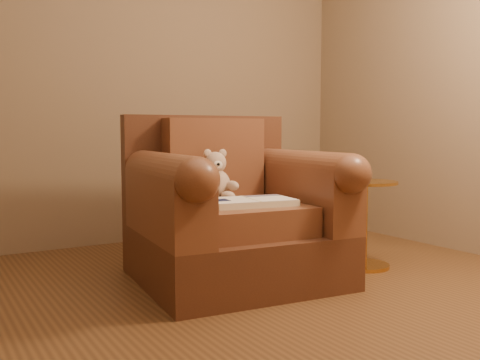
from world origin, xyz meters
TOP-DOWN VIEW (x-y plane):
  - floor at (0.00, 0.00)m, footprint 4.00×4.00m
  - armchair at (0.20, 0.65)m, footprint 1.18×1.13m
  - teddy_bear at (0.15, 0.74)m, footprint 0.22×0.26m
  - guidebook at (0.19, 0.43)m, footprint 0.51×0.35m
  - side_table at (1.06, 0.43)m, footprint 0.40×0.40m

SIDE VIEW (x-z plane):
  - floor at x=0.00m, z-range 0.00..0.00m
  - side_table at x=1.06m, z-range 0.02..0.58m
  - armchair at x=0.20m, z-range -0.11..0.86m
  - guidebook at x=0.19m, z-range 0.46..0.50m
  - teddy_bear at x=0.15m, z-range 0.43..0.73m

